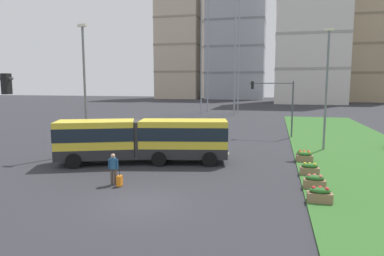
{
  "coord_description": "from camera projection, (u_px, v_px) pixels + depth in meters",
  "views": [
    {
      "loc": [
        5.97,
        -14.13,
        5.5
      ],
      "look_at": [
        -0.07,
        10.56,
        2.2
      ],
      "focal_mm": 31.77,
      "sensor_mm": 36.0,
      "label": 1
    }
  ],
  "objects": [
    {
      "name": "streetlight_left",
      "position": [
        85.0,
        84.0,
        26.43
      ],
      "size": [
        0.7,
        0.28,
        10.04
      ],
      "color": "slate",
      "rests_on": "ground"
    },
    {
      "name": "flower_planter_0",
      "position": [
        320.0,
        195.0,
        15.68
      ],
      "size": [
        1.1,
        0.56,
        0.74
      ],
      "color": "#937051",
      "rests_on": "grass_median"
    },
    {
      "name": "traffic_light_far_right",
      "position": [
        278.0,
        98.0,
        34.94
      ],
      "size": [
        4.48,
        0.28,
        5.78
      ],
      "color": "#474C51",
      "rests_on": "ground"
    },
    {
      "name": "apartment_tower_west",
      "position": [
        180.0,
        34.0,
        128.95
      ],
      "size": [
        16.06,
        15.8,
        48.67
      ],
      "color": "#C6B299",
      "rests_on": "ground"
    },
    {
      "name": "flower_planter_3",
      "position": [
        305.0,
        157.0,
        23.89
      ],
      "size": [
        1.1,
        0.56,
        0.74
      ],
      "color": "#937051",
      "rests_on": "grass_median"
    },
    {
      "name": "pedestrian_crossing",
      "position": [
        113.0,
        167.0,
        18.54
      ],
      "size": [
        0.58,
        0.36,
        1.74
      ],
      "color": "#4C4238",
      "rests_on": "ground"
    },
    {
      "name": "rolling_suitcase",
      "position": [
        120.0,
        181.0,
        18.33
      ],
      "size": [
        0.26,
        0.37,
        0.97
      ],
      "color": "orange",
      "rests_on": "ground"
    },
    {
      "name": "transmission_pylon",
      "position": [
        221.0,
        13.0,
        61.62
      ],
      "size": [
        9.0,
        6.24,
        33.8
      ],
      "color": "gray",
      "rests_on": "ground"
    },
    {
      "name": "ground_plane",
      "position": [
        139.0,
        203.0,
        15.73
      ],
      "size": [
        260.0,
        260.0,
        0.0
      ],
      "primitive_type": "plane",
      "color": "#2D2D33"
    },
    {
      "name": "apartment_tower_westcentre",
      "position": [
        236.0,
        36.0,
        124.37
      ],
      "size": [
        21.14,
        14.36,
        46.12
      ],
      "color": "#9EA3AD",
      "rests_on": "ground"
    },
    {
      "name": "articulated_bus",
      "position": [
        143.0,
        140.0,
        23.66
      ],
      "size": [
        11.97,
        5.83,
        3.0
      ],
      "color": "yellow",
      "rests_on": "ground"
    },
    {
      "name": "streetlight_median",
      "position": [
        327.0,
        85.0,
        27.69
      ],
      "size": [
        0.7,
        0.28,
        9.93
      ],
      "color": "slate",
      "rests_on": "ground"
    },
    {
      "name": "apartment_tower_eastcentre",
      "position": [
        365.0,
        33.0,
        105.71
      ],
      "size": [
        15.45,
        14.44,
        42.81
      ],
      "color": "tan",
      "rests_on": "ground"
    },
    {
      "name": "grass_median",
      "position": [
        375.0,
        167.0,
        22.4
      ],
      "size": [
        10.0,
        70.0,
        0.08
      ],
      "primitive_type": "cube",
      "color": "#336628",
      "rests_on": "ground_plane"
    },
    {
      "name": "apartment_tower_centre",
      "position": [
        311.0,
        21.0,
        96.26
      ],
      "size": [
        19.34,
        17.27,
        46.51
      ],
      "color": "silver",
      "rests_on": "ground"
    },
    {
      "name": "flower_planter_1",
      "position": [
        315.0,
        181.0,
        17.81
      ],
      "size": [
        1.1,
        0.56,
        0.74
      ],
      "color": "#937051",
      "rests_on": "grass_median"
    },
    {
      "name": "flower_planter_2",
      "position": [
        310.0,
        169.0,
        20.45
      ],
      "size": [
        1.1,
        0.56,
        0.74
      ],
      "color": "#937051",
      "rests_on": "grass_median"
    },
    {
      "name": "flower_planter_4",
      "position": [
        304.0,
        155.0,
        24.33
      ],
      "size": [
        1.1,
        0.56,
        0.74
      ],
      "color": "#937051",
      "rests_on": "grass_median"
    }
  ]
}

